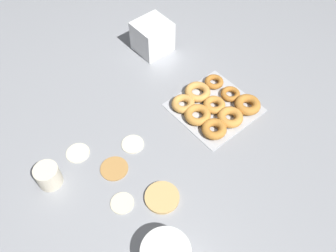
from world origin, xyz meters
name	(u,v)px	position (x,y,z in m)	size (l,w,h in m)	color
ground_plane	(144,141)	(0.00, 0.00, 0.00)	(3.00, 3.00, 0.00)	gray
pancake_0	(162,197)	(-0.23, 0.10, 0.01)	(0.12, 0.12, 0.01)	tan
pancake_1	(122,203)	(-0.16, 0.21, 0.00)	(0.08, 0.08, 0.01)	beige
pancake_2	(78,153)	(0.12, 0.22, 0.00)	(0.09, 0.09, 0.01)	beige
pancake_3	(133,144)	(0.02, 0.04, 0.00)	(0.09, 0.09, 0.01)	beige
pancake_4	(114,168)	(-0.03, 0.16, 0.00)	(0.10, 0.10, 0.01)	#B27F42
donut_tray	(214,107)	(-0.06, -0.32, 0.02)	(0.30, 0.31, 0.04)	#ADAFB5
container_stack	(152,37)	(0.39, -0.36, 0.07)	(0.14, 0.15, 0.14)	white
paper_cup	(48,176)	(0.07, 0.36, 0.04)	(0.09, 0.09, 0.08)	beige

